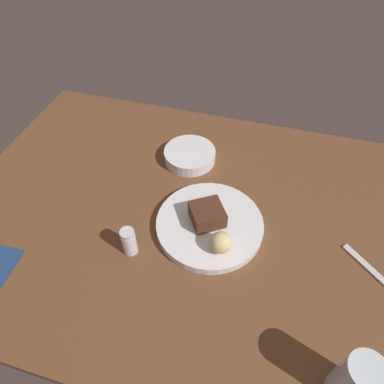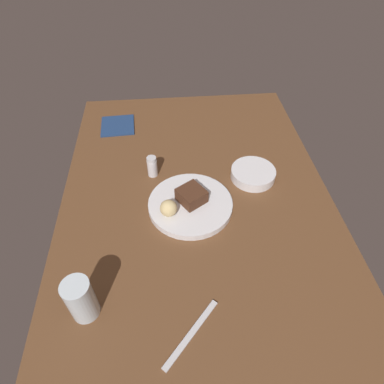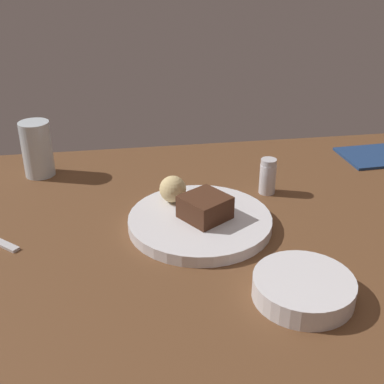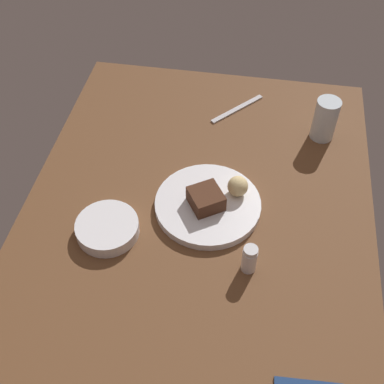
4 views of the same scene
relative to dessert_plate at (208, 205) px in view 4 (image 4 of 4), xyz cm
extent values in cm
cube|color=brown|center=(5.13, -2.37, -2.52)|extent=(120.00, 84.00, 3.00)
cylinder|color=silver|center=(0.00, 0.00, 0.00)|extent=(25.49, 25.49, 2.03)
cube|color=#472819|center=(0.80, -0.41, 3.09)|extent=(10.09, 10.04, 4.14)
sphere|color=#DBC184|center=(-4.00, 6.59, 3.52)|extent=(5.00, 5.00, 5.00)
cylinder|color=silver|center=(15.61, 11.20, 2.02)|extent=(3.30, 3.30, 6.08)
cylinder|color=silver|center=(15.61, 11.20, 5.66)|extent=(3.14, 3.14, 1.20)
cylinder|color=silver|center=(-30.59, 27.16, 4.94)|extent=(6.40, 6.40, 11.92)
cylinder|color=silver|center=(11.22, -21.70, 0.59)|extent=(14.55, 14.55, 3.22)
cube|color=silver|center=(-38.16, 3.13, -0.77)|extent=(15.02, 13.80, 0.50)
camera|label=1|loc=(-9.18, 47.56, 65.46)|focal=31.80mm
camera|label=2|loc=(-67.00, 5.59, 74.26)|focal=30.96mm
camera|label=3|loc=(-13.25, -75.92, 45.03)|focal=46.92mm
camera|label=4|loc=(76.12, 8.86, 91.36)|focal=46.39mm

